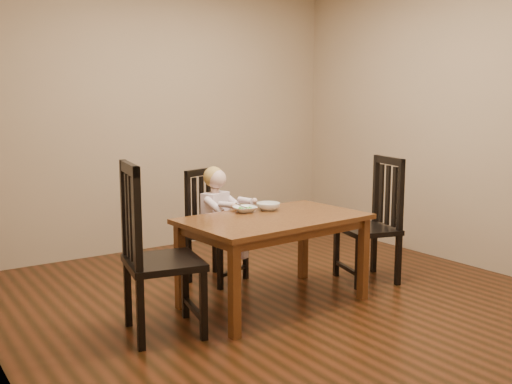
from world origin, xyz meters
TOP-DOWN VIEW (x-y plane):
  - room at (0.00, 0.00)m, footprint 4.01×4.01m
  - dining_table at (-0.10, -0.07)m, footprint 1.38×0.88m
  - chair_child at (-0.18, 0.70)m, footprint 0.52×0.51m
  - chair_left at (-1.07, -0.10)m, footprint 0.55×0.57m
  - chair_right at (0.93, -0.07)m, footprint 0.54×0.55m
  - toddler at (-0.16, 0.65)m, footprint 0.41×0.46m
  - bowl_peas at (-0.19, 0.19)m, footprint 0.20×0.20m
  - bowl_veg at (0.01, 0.16)m, footprint 0.22×0.22m
  - fork at (-0.22, 0.17)m, footprint 0.07×0.12m

SIDE VIEW (x-z plane):
  - chair_child at x=-0.18m, z-range -0.02..0.92m
  - chair_right at x=0.93m, z-range -0.02..1.02m
  - chair_left at x=-1.07m, z-range -0.02..1.10m
  - toddler at x=-0.16m, z-range 0.33..0.84m
  - dining_table at x=-0.10m, z-range 0.26..0.92m
  - bowl_peas at x=-0.19m, z-range 0.67..0.71m
  - bowl_veg at x=0.01m, z-range 0.67..0.72m
  - fork at x=-0.22m, z-range 0.68..0.74m
  - room at x=0.00m, z-range 0.00..2.71m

